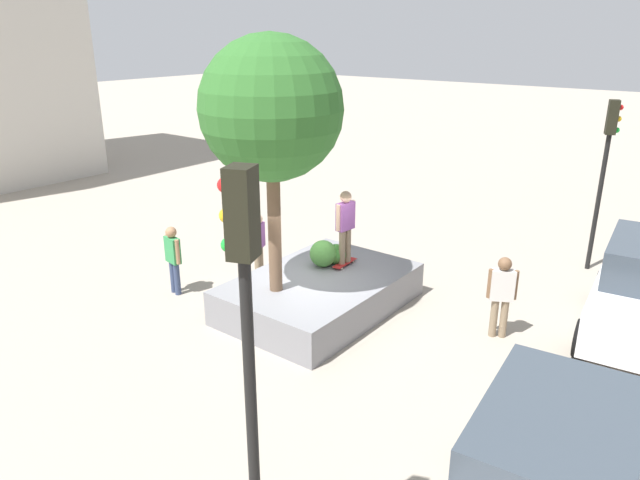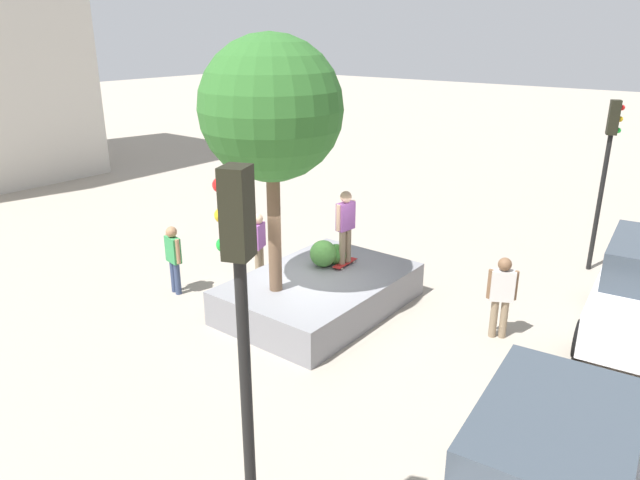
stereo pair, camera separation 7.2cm
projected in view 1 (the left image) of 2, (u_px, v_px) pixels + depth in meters
ground_plane at (310, 309)px, 13.63m from camera, size 120.00×120.00×0.00m
planter_ledge at (320, 293)px, 13.50m from camera, size 4.39×2.98×0.80m
plaza_tree at (271, 110)px, 11.42m from camera, size 2.87×2.87×5.31m
boxwood_shrub at (323, 254)px, 13.88m from camera, size 0.64×0.64×0.64m
hedge_clump at (336, 254)px, 14.03m from camera, size 0.50×0.50×0.50m
skateboard at (345, 263)px, 14.01m from camera, size 0.81×0.25×0.07m
skateboarder at (345, 222)px, 13.66m from camera, size 0.60×0.27×1.77m
traffic_light_corner at (247, 333)px, 5.59m from camera, size 0.35×0.37×5.02m
traffic_light_median at (606, 157)px, 14.88m from camera, size 0.35×0.37×4.50m
pedestrian_crossing at (173, 255)px, 14.10m from camera, size 0.28×0.58×1.72m
bystander_watching at (258, 241)px, 15.02m from camera, size 0.56×0.34×1.74m
passerby_with_bag at (502, 292)px, 12.06m from camera, size 0.41×0.55×1.79m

